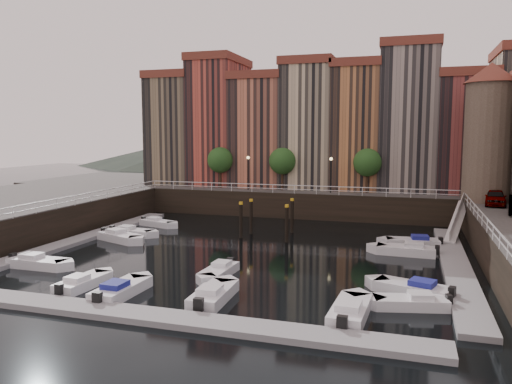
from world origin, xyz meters
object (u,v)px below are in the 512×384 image
(corner_tower, at_px, (489,130))
(boat_left_2, at_px, (119,237))
(mooring_pilings, at_px, (268,220))
(car_a, at_px, (495,198))
(boat_left_3, at_px, (131,232))
(boat_left_0, at_px, (37,262))
(gangway, at_px, (457,219))

(corner_tower, distance_m, boat_left_2, 37.30)
(mooring_pilings, bearing_deg, car_a, 16.05)
(mooring_pilings, bearing_deg, corner_tower, 23.65)
(boat_left_3, bearing_deg, corner_tower, 22.78)
(boat_left_0, relative_size, car_a, 1.06)
(boat_left_2, xyz_separation_m, car_a, (33.30, 11.95, 3.38))
(gangway, height_order, boat_left_0, gangway)
(corner_tower, relative_size, mooring_pilings, 2.79)
(boat_left_2, height_order, car_a, car_a)
(gangway, distance_m, boat_left_3, 31.18)
(boat_left_3, xyz_separation_m, car_a, (33.52, 9.59, 3.42))
(corner_tower, bearing_deg, car_a, -79.98)
(corner_tower, relative_size, boat_left_2, 2.71)
(boat_left_0, distance_m, car_a, 40.51)
(corner_tower, height_order, mooring_pilings, corner_tower)
(gangway, relative_size, boat_left_3, 1.81)
(boat_left_2, height_order, boat_left_3, boat_left_2)
(boat_left_2, distance_m, boat_left_3, 2.38)
(boat_left_3, height_order, car_a, car_a)
(mooring_pilings, bearing_deg, boat_left_0, -129.90)
(gangway, relative_size, boat_left_0, 1.73)
(corner_tower, height_order, boat_left_2, corner_tower)
(mooring_pilings, relative_size, boat_left_3, 1.08)
(boat_left_2, bearing_deg, boat_left_3, 116.51)
(boat_left_3, bearing_deg, boat_left_2, -82.69)
(boat_left_3, bearing_deg, gangway, 16.92)
(gangway, xyz_separation_m, boat_left_2, (-29.89, -10.35, -1.53))
(corner_tower, bearing_deg, boat_left_3, -159.28)
(boat_left_0, bearing_deg, car_a, 32.90)
(gangway, relative_size, car_a, 1.84)
(boat_left_0, xyz_separation_m, boat_left_3, (0.46, 12.21, -0.02))
(corner_tower, relative_size, boat_left_3, 3.00)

